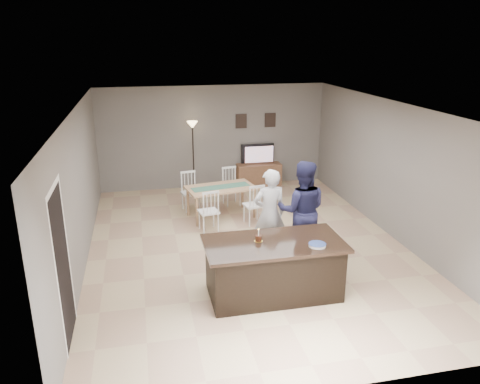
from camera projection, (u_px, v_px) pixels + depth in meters
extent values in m
plane|color=tan|center=(247.00, 246.00, 9.12)|extent=(8.00, 8.00, 0.00)
plane|color=slate|center=(213.00, 137.00, 12.40)|extent=(6.00, 0.00, 6.00)
plane|color=slate|center=(333.00, 288.00, 4.98)|extent=(6.00, 0.00, 6.00)
plane|color=slate|center=(79.00, 191.00, 8.09)|extent=(0.00, 8.00, 8.00)
plane|color=slate|center=(394.00, 171.00, 9.29)|extent=(0.00, 8.00, 8.00)
plane|color=white|center=(248.00, 107.00, 8.26)|extent=(8.00, 8.00, 0.00)
cube|color=black|center=(273.00, 270.00, 7.32)|extent=(2.00, 1.00, 0.85)
cube|color=black|center=(274.00, 243.00, 7.17)|extent=(2.15, 1.10, 0.05)
cube|color=brown|center=(259.00, 175.00, 12.76)|extent=(1.20, 0.40, 0.60)
imported|color=black|center=(258.00, 154.00, 12.64)|extent=(0.91, 0.12, 0.53)
plane|color=orange|center=(259.00, 154.00, 12.57)|extent=(0.78, 0.00, 0.78)
cube|color=black|center=(241.00, 121.00, 12.40)|extent=(0.30, 0.02, 0.38)
cube|color=black|center=(270.00, 120.00, 12.56)|extent=(0.30, 0.02, 0.38)
plane|color=black|center=(63.00, 268.00, 6.05)|extent=(0.00, 2.10, 2.10)
plane|color=white|center=(53.00, 188.00, 5.71)|extent=(0.00, 1.02, 1.02)
imported|color=silver|center=(270.00, 213.00, 8.50)|extent=(0.63, 0.43, 1.67)
imported|color=#1C1C3E|center=(302.00, 211.00, 8.39)|extent=(1.06, 0.92, 1.84)
cylinder|color=yellow|center=(258.00, 241.00, 7.19)|extent=(0.13, 0.13, 0.00)
cylinder|color=#3A1A10|center=(258.00, 238.00, 7.18)|extent=(0.10, 0.10, 0.09)
cylinder|color=white|center=(258.00, 233.00, 7.15)|extent=(0.02, 0.02, 0.10)
sphere|color=#FFBF4C|center=(259.00, 229.00, 7.13)|extent=(0.02, 0.02, 0.02)
cylinder|color=white|center=(317.00, 246.00, 7.02)|extent=(0.26, 0.26, 0.01)
cylinder|color=white|center=(317.00, 245.00, 7.02)|extent=(0.26, 0.26, 0.01)
cylinder|color=white|center=(317.00, 244.00, 7.01)|extent=(0.26, 0.26, 0.01)
cylinder|color=#314996|center=(317.00, 244.00, 7.01)|extent=(0.26, 0.26, 0.00)
cube|color=tan|center=(221.00, 188.00, 10.42)|extent=(1.62, 1.09, 0.04)
cylinder|color=tan|center=(197.00, 212.00, 9.98)|extent=(0.06, 0.06, 0.66)
cylinder|color=tan|center=(243.00, 194.00, 11.07)|extent=(0.06, 0.06, 0.66)
cube|color=#41755B|center=(221.00, 187.00, 10.41)|extent=(1.35, 0.55, 0.01)
cube|color=white|center=(209.00, 212.00, 9.74)|extent=(0.45, 0.44, 0.04)
cylinder|color=white|center=(204.00, 225.00, 9.62)|extent=(0.03, 0.03, 0.40)
cylinder|color=white|center=(214.00, 218.00, 10.00)|extent=(0.03, 0.03, 0.40)
cube|color=white|center=(211.00, 193.00, 9.45)|extent=(0.35, 0.09, 0.05)
cube|color=white|center=(254.00, 205.00, 10.11)|extent=(0.45, 0.44, 0.04)
cylinder|color=white|center=(250.00, 218.00, 9.99)|extent=(0.03, 0.03, 0.40)
cylinder|color=white|center=(257.00, 211.00, 10.37)|extent=(0.03, 0.03, 0.40)
cube|color=white|center=(257.00, 187.00, 9.82)|extent=(0.35, 0.09, 0.05)
cube|color=white|center=(191.00, 193.00, 10.89)|extent=(0.45, 0.44, 0.04)
cylinder|color=white|center=(195.00, 199.00, 11.15)|extent=(0.03, 0.03, 0.40)
cylinder|color=white|center=(186.00, 205.00, 10.77)|extent=(0.03, 0.03, 0.40)
cube|color=white|center=(188.00, 172.00, 10.89)|extent=(0.35, 0.09, 0.05)
cube|color=white|center=(232.00, 188.00, 11.26)|extent=(0.45, 0.44, 0.04)
cylinder|color=white|center=(235.00, 194.00, 11.52)|extent=(0.03, 0.03, 0.40)
cylinder|color=white|center=(228.00, 199.00, 11.14)|extent=(0.03, 0.03, 0.40)
cube|color=white|center=(229.00, 167.00, 11.26)|extent=(0.35, 0.09, 0.05)
cylinder|color=black|center=(194.00, 190.00, 12.42)|extent=(0.28, 0.28, 0.03)
cylinder|color=black|center=(193.00, 159.00, 12.15)|extent=(0.04, 0.04, 1.69)
cone|color=#FFD48C|center=(192.00, 125.00, 11.86)|extent=(0.28, 0.28, 0.18)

